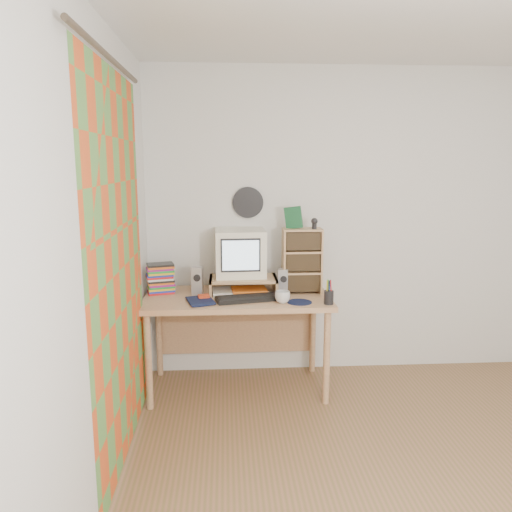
{
  "coord_description": "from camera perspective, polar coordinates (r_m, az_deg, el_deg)",
  "views": [
    {
      "loc": [
        -1.11,
        -2.29,
        1.75
      ],
      "look_at": [
        -0.89,
        1.33,
        1.07
      ],
      "focal_mm": 35.0,
      "sensor_mm": 36.0,
      "label": 1
    }
  ],
  "objects": [
    {
      "name": "red_box",
      "position": [
        3.7,
        -5.99,
        -4.73
      ],
      "size": [
        0.09,
        0.07,
        0.04
      ],
      "primitive_type": "cube",
      "rotation": [
        0.0,
        0.0,
        0.22
      ],
      "color": "red",
      "rests_on": "desk"
    },
    {
      "name": "speaker_right",
      "position": [
        3.82,
        3.1,
        -2.95
      ],
      "size": [
        0.08,
        0.08,
        0.2
      ],
      "primitive_type": "cube",
      "rotation": [
        0.0,
        0.0,
        -0.13
      ],
      "color": "#A3A2A6",
      "rests_on": "desk"
    },
    {
      "name": "webcam",
      "position": [
        3.8,
        6.69,
        3.71
      ],
      "size": [
        0.05,
        0.05,
        0.09
      ],
      "primitive_type": null,
      "rotation": [
        0.0,
        0.0,
        0.1
      ],
      "color": "black",
      "rests_on": "cd_rack"
    },
    {
      "name": "floor",
      "position": [
        3.09,
        20.2,
        -24.57
      ],
      "size": [
        3.5,
        3.5,
        0.0
      ],
      "primitive_type": "plane",
      "color": "#916144",
      "rests_on": "ground"
    },
    {
      "name": "speaker_left",
      "position": [
        3.84,
        -6.72,
        -2.82
      ],
      "size": [
        0.09,
        0.09,
        0.22
      ],
      "primitive_type": "cube",
      "rotation": [
        0.0,
        0.0,
        -0.13
      ],
      "color": "#A3A2A6",
      "rests_on": "desk"
    },
    {
      "name": "mug",
      "position": [
        3.61,
        3.05,
        -4.7
      ],
      "size": [
        0.14,
        0.14,
        0.09
      ],
      "primitive_type": "imported",
      "rotation": [
        0.0,
        0.0,
        -0.26
      ],
      "color": "silver",
      "rests_on": "desk"
    },
    {
      "name": "crt_monitor",
      "position": [
        3.88,
        -1.83,
        0.32
      ],
      "size": [
        0.4,
        0.4,
        0.36
      ],
      "primitive_type": "cube",
      "rotation": [
        0.0,
        0.0,
        0.04
      ],
      "color": "white",
      "rests_on": "monitor_riser"
    },
    {
      "name": "back_wall",
      "position": [
        4.22,
        11.81,
        3.65
      ],
      "size": [
        3.5,
        0.0,
        3.5
      ],
      "primitive_type": "plane",
      "rotation": [
        1.57,
        0.0,
        0.0
      ],
      "color": "white",
      "rests_on": "floor"
    },
    {
      "name": "diary",
      "position": [
        3.63,
        -7.75,
        -5.05
      ],
      "size": [
        0.25,
        0.21,
        0.04
      ],
      "primitive_type": "imported",
      "rotation": [
        0.0,
        0.0,
        0.25
      ],
      "color": "#0F1738",
      "rests_on": "desk"
    },
    {
      "name": "desk",
      "position": [
        3.9,
        -2.18,
        -6.24
      ],
      "size": [
        1.4,
        0.7,
        0.75
      ],
      "color": "tan",
      "rests_on": "floor"
    },
    {
      "name": "dvd_stack",
      "position": [
        3.92,
        -10.89,
        -2.2
      ],
      "size": [
        0.22,
        0.18,
        0.28
      ],
      "primitive_type": null,
      "rotation": [
        0.0,
        0.0,
        0.25
      ],
      "color": "brown",
      "rests_on": "desk"
    },
    {
      "name": "pen_cup",
      "position": [
        3.6,
        8.32,
        -4.41
      ],
      "size": [
        0.09,
        0.09,
        0.14
      ],
      "primitive_type": null,
      "rotation": [
        0.0,
        0.0,
        0.3
      ],
      "color": "black",
      "rests_on": "desk"
    },
    {
      "name": "cd_rack",
      "position": [
        3.87,
        5.26,
        -0.53
      ],
      "size": [
        0.3,
        0.16,
        0.5
      ],
      "primitive_type": "cube",
      "rotation": [
        0.0,
        0.0,
        0.01
      ],
      "color": "tan",
      "rests_on": "desk"
    },
    {
      "name": "papers",
      "position": [
        3.87,
        -1.99,
        -3.99
      ],
      "size": [
        0.32,
        0.25,
        0.04
      ],
      "primitive_type": null,
      "rotation": [
        0.0,
        0.0,
        0.07
      ],
      "color": "white",
      "rests_on": "desk"
    },
    {
      "name": "monitor_riser",
      "position": [
        3.88,
        -1.48,
        -2.83
      ],
      "size": [
        0.52,
        0.3,
        0.12
      ],
      "color": "tan",
      "rests_on": "desk"
    },
    {
      "name": "game_box",
      "position": [
        3.82,
        4.31,
        4.4
      ],
      "size": [
        0.13,
        0.07,
        0.17
      ],
      "primitive_type": "cube",
      "rotation": [
        0.0,
        0.0,
        -0.34
      ],
      "color": "#195831",
      "rests_on": "cd_rack"
    },
    {
      "name": "left_wall",
      "position": [
        2.43,
        -18.69,
        -1.8
      ],
      "size": [
        0.0,
        3.5,
        3.5
      ],
      "primitive_type": "plane",
      "rotation": [
        1.57,
        0.0,
        1.57
      ],
      "color": "white",
      "rests_on": "floor"
    },
    {
      "name": "curtain",
      "position": [
        2.89,
        -15.37,
        -1.68
      ],
      "size": [
        0.0,
        2.2,
        2.2
      ],
      "primitive_type": "plane",
      "rotation": [
        1.57,
        0.0,
        1.57
      ],
      "color": "#D44E1E",
      "rests_on": "left_wall"
    },
    {
      "name": "wall_disc",
      "position": [
        4.03,
        -0.94,
        6.13
      ],
      "size": [
        0.25,
        0.02,
        0.25
      ],
      "primitive_type": "cylinder",
      "rotation": [
        1.57,
        0.0,
        0.0
      ],
      "color": "black",
      "rests_on": "back_wall"
    },
    {
      "name": "keyboard",
      "position": [
        3.67,
        -0.84,
        -4.86
      ],
      "size": [
        0.5,
        0.26,
        0.03
      ],
      "primitive_type": "cube",
      "rotation": [
        0.0,
        0.0,
        0.21
      ],
      "color": "black",
      "rests_on": "desk"
    },
    {
      "name": "mousepad",
      "position": [
        3.64,
        4.98,
        -5.27
      ],
      "size": [
        0.23,
        0.23,
        0.0
      ],
      "primitive_type": "cylinder",
      "rotation": [
        0.0,
        0.0,
        0.32
      ],
      "color": "#0F1932",
      "rests_on": "desk"
    }
  ]
}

